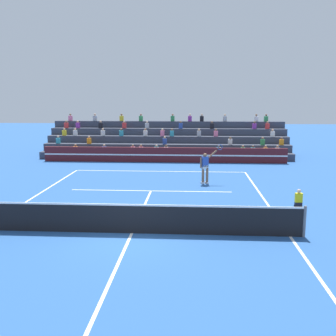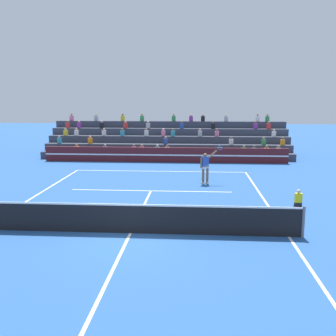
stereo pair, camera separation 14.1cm
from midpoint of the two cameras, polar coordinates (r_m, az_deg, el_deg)
name	(u,v)px [view 1 (the left image)]	position (r m, az deg, el deg)	size (l,w,h in m)	color
ground_plane	(132,233)	(14.10, -5.56, -9.41)	(120.00, 120.00, 0.00)	#285699
court_lines	(132,233)	(14.10, -5.56, -9.39)	(11.10, 23.90, 0.01)	white
tennis_net	(132,218)	(13.93, -5.60, -7.30)	(12.00, 0.10, 1.10)	slate
sponsor_banner_wall	(164,155)	(29.12, -0.73, 1.93)	(18.00, 0.26, 1.10)	#51191E
bleacher_stand	(167,143)	(32.82, -0.23, 3.68)	(19.57, 4.75, 3.38)	#383D4C
ball_kid_courtside	(299,201)	(17.89, 18.20, -4.54)	(0.30, 0.36, 0.84)	black
tennis_player	(205,166)	(21.81, 5.27, 0.25)	(1.31, 0.64, 2.21)	brown
tennis_ball	(78,207)	(17.67, -13.20, -5.47)	(0.07, 0.07, 0.07)	#C6DB33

